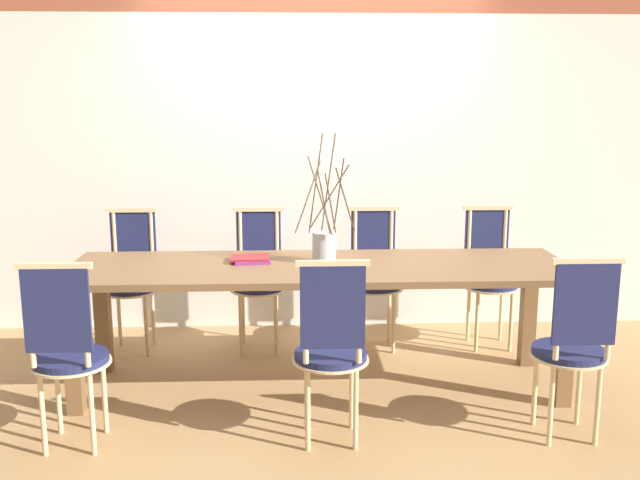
{
  "coord_description": "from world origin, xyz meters",
  "views": [
    {
      "loc": [
        -0.17,
        -4.1,
        1.74
      ],
      "look_at": [
        0.0,
        0.0,
        0.92
      ],
      "focal_mm": 40.0,
      "sensor_mm": 36.0,
      "label": 1
    }
  ],
  "objects_px": {
    "chair_far_center": "(374,273)",
    "vase_centerpiece": "(324,244)",
    "dining_table": "(320,280)",
    "chair_near_center": "(573,342)",
    "book_stack": "(251,259)"
  },
  "relations": [
    {
      "from": "chair_far_center",
      "to": "vase_centerpiece",
      "type": "relative_size",
      "value": 1.28
    },
    {
      "from": "book_stack",
      "to": "chair_near_center",
      "type": "bearing_deg",
      "value": -26.74
    },
    {
      "from": "vase_centerpiece",
      "to": "chair_far_center",
      "type": "bearing_deg",
      "value": 60.64
    },
    {
      "from": "chair_near_center",
      "to": "vase_centerpiece",
      "type": "bearing_deg",
      "value": 147.23
    },
    {
      "from": "vase_centerpiece",
      "to": "book_stack",
      "type": "xyz_separation_m",
      "value": [
        -0.44,
        0.05,
        -0.1
      ]
    },
    {
      "from": "chair_near_center",
      "to": "book_stack",
      "type": "relative_size",
      "value": 4.01
    },
    {
      "from": "chair_near_center",
      "to": "vase_centerpiece",
      "type": "relative_size",
      "value": 1.28
    },
    {
      "from": "dining_table",
      "to": "chair_near_center",
      "type": "xyz_separation_m",
      "value": [
        1.25,
        -0.73,
        -0.14
      ]
    },
    {
      "from": "vase_centerpiece",
      "to": "book_stack",
      "type": "distance_m",
      "value": 0.45
    },
    {
      "from": "chair_near_center",
      "to": "chair_far_center",
      "type": "relative_size",
      "value": 1.0
    },
    {
      "from": "chair_far_center",
      "to": "vase_centerpiece",
      "type": "height_order",
      "value": "vase_centerpiece"
    },
    {
      "from": "dining_table",
      "to": "vase_centerpiece",
      "type": "distance_m",
      "value": 0.22
    },
    {
      "from": "vase_centerpiece",
      "to": "chair_near_center",
      "type": "bearing_deg",
      "value": -32.77
    },
    {
      "from": "dining_table",
      "to": "chair_far_center",
      "type": "distance_m",
      "value": 0.85
    },
    {
      "from": "dining_table",
      "to": "vase_centerpiece",
      "type": "relative_size",
      "value": 3.85
    }
  ]
}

